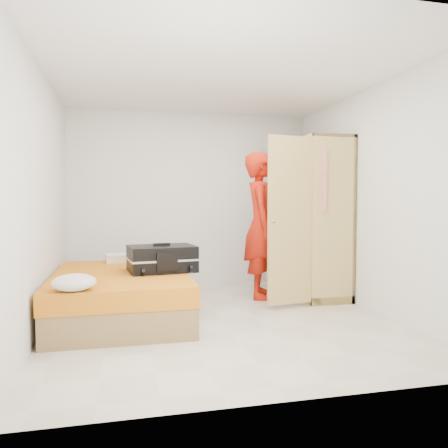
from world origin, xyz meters
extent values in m
plane|color=beige|center=(0.00, 0.00, 0.00)|extent=(4.00, 4.00, 0.00)
plane|color=white|center=(0.00, 0.00, 2.60)|extent=(4.00, 4.00, 0.00)
cube|color=white|center=(0.00, 2.00, 1.30)|extent=(3.60, 0.02, 2.60)
cube|color=white|center=(0.00, -2.00, 1.30)|extent=(3.60, 0.02, 2.60)
cube|color=white|center=(-1.80, 0.00, 1.30)|extent=(0.02, 4.00, 2.60)
cube|color=white|center=(1.80, 0.00, 1.30)|extent=(0.02, 4.00, 2.60)
cube|color=olive|center=(-1.05, 0.32, 0.15)|extent=(1.40, 2.00, 0.30)
cube|color=orange|center=(-1.05, 0.32, 0.40)|extent=(1.42, 2.02, 0.20)
cube|color=tan|center=(1.77, 0.90, 1.05)|extent=(0.04, 1.20, 2.10)
cube|color=tan|center=(1.50, 0.32, 1.05)|extent=(0.58, 0.04, 2.10)
cube|color=tan|center=(1.50, 1.48, 1.05)|extent=(0.58, 0.04, 2.10)
cube|color=tan|center=(1.50, 0.90, 2.08)|extent=(0.58, 1.20, 0.04)
cube|color=#AA8949|center=(1.50, 0.90, 0.05)|extent=(0.58, 1.20, 0.10)
cube|color=tan|center=(1.23, 1.20, 1.05)|extent=(0.04, 0.59, 2.00)
cube|color=tan|center=(0.92, 0.29, 1.05)|extent=(0.59, 0.13, 2.00)
cylinder|color=#B2B2B7|center=(1.50, 0.90, 1.92)|extent=(0.02, 1.10, 0.02)
imported|color=red|center=(0.77, 0.95, 0.96)|extent=(0.64, 0.80, 1.92)
cube|color=black|center=(-0.60, 0.31, 0.64)|extent=(0.77, 0.60, 0.29)
cube|color=black|center=(-0.60, 0.31, 0.80)|extent=(0.19, 0.07, 0.03)
ellipsoid|color=silver|center=(-1.45, -0.58, 0.57)|extent=(0.38, 0.38, 0.15)
cube|color=silver|center=(-0.96, 1.17, 0.55)|extent=(0.58, 0.34, 0.10)
camera|label=1|loc=(-1.02, -4.57, 1.29)|focal=35.00mm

